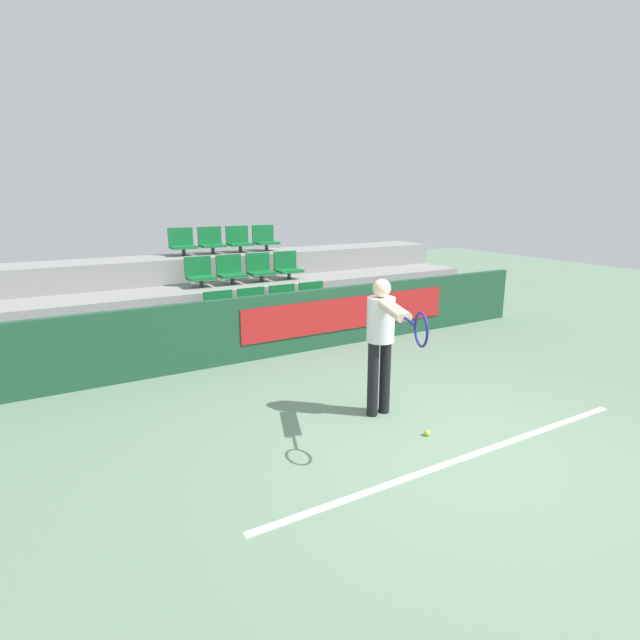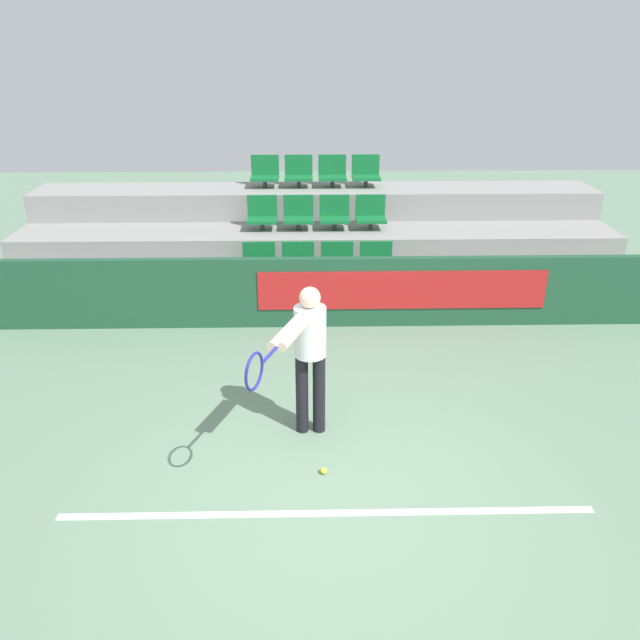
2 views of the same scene
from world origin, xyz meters
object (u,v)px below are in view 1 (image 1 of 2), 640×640
Objects in this scene: stadium_chair_4 at (200,273)px; stadium_chair_8 at (182,243)px; stadium_chair_5 at (231,271)px; stadium_chair_9 at (211,242)px; stadium_chair_0 at (221,309)px; stadium_chair_3 at (314,299)px; tennis_player at (382,334)px; stadium_chair_1 at (254,306)px; tennis_ball at (427,433)px; stadium_chair_10 at (239,240)px; stadium_chair_6 at (260,269)px; stadium_chair_7 at (287,267)px; stadium_chair_11 at (265,239)px; stadium_chair_2 at (285,302)px.

stadium_chair_4 is 1.00× the size of stadium_chair_8.
stadium_chair_9 is (0.00, 1.06, 0.46)m from stadium_chair_5.
stadium_chair_0 is at bearing -90.00° from stadium_chair_4.
stadium_chair_3 is at bearing -41.81° from stadium_chair_5.
stadium_chair_4 is 4.56m from tennis_player.
stadium_chair_1 is 1.15m from stadium_chair_5.
stadium_chair_3 is at bearing -50.02° from stadium_chair_8.
tennis_ball is at bearing -56.36° from tennis_player.
stadium_chair_9 is 0.59m from stadium_chair_10.
stadium_chair_9 is (0.59, 2.12, 0.92)m from stadium_chair_0.
stadium_chair_8 is (-0.59, 1.06, 0.46)m from stadium_chair_5.
stadium_chair_6 and stadium_chair_7 have the same top height.
stadium_chair_5 is 1.00× the size of stadium_chair_7.
tennis_ball is at bearing -99.91° from stadium_chair_7.
stadium_chair_6 is at bearing 105.09° from tennis_player.
stadium_chair_0 is at bearing -119.21° from stadium_chair_5.
stadium_chair_8 is 0.33× the size of tennis_player.
stadium_chair_4 is 1.00× the size of stadium_chair_11.
stadium_chair_3 is (1.18, 0.00, 0.00)m from stadium_chair_1.
stadium_chair_5 is at bearing 119.21° from stadium_chair_2.
tennis_ball is (-0.90, -5.16, -1.13)m from stadium_chair_7.
stadium_chair_1 is 2.59m from stadium_chair_11.
stadium_chair_2 is 2.59m from stadium_chair_8.
stadium_chair_0 reaches higher than tennis_ball.
tennis_ball is (-0.90, -4.10, -0.67)m from stadium_chair_3.
tennis_player is (0.13, -5.56, -0.61)m from stadium_chair_9.
stadium_chair_10 is (0.00, 1.06, 0.46)m from stadium_chair_6.
tennis_player is at bearing -100.69° from stadium_chair_11.
stadium_chair_11 reaches higher than tennis_ball.
stadium_chair_4 and stadium_chair_6 have the same top height.
stadium_chair_4 is at bearing 180.00° from stadium_chair_6.
stadium_chair_0 is 1.00× the size of stadium_chair_5.
stadium_chair_8 is at bearing 119.21° from stadium_chair_2.
stadium_chair_1 is 1.30m from stadium_chair_4.
tennis_player is at bearing -88.62° from stadium_chair_9.
stadium_chair_5 is at bearing 90.00° from stadium_chair_1.
stadium_chair_4 reaches higher than stadium_chair_0.
stadium_chair_6 is (1.18, 1.06, 0.46)m from stadium_chair_0.
stadium_chair_3 is at bearing -60.79° from stadium_chair_9.
tennis_player is at bearing -97.57° from stadium_chair_2.
stadium_chair_5 reaches higher than stadium_chair_0.
stadium_chair_1 reaches higher than tennis_ball.
stadium_chair_6 is 1.65m from stadium_chair_8.
stadium_chair_10 is at bearing 106.19° from tennis_player.
stadium_chair_11 is at bearing 90.00° from stadium_chair_7.
stadium_chair_3 is at bearing 0.00° from stadium_chair_2.
stadium_chair_9 is at bearing 112.28° from tennis_player.
tennis_player is (0.72, -4.50, -0.15)m from stadium_chair_4.
stadium_chair_8 is at bearing 105.62° from stadium_chair_1.
stadium_chair_0 is 0.33× the size of tennis_player.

